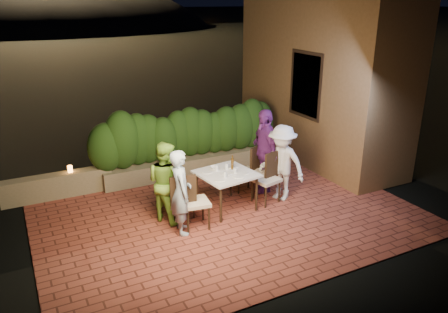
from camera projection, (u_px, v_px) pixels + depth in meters
ground at (229, 215)px, 8.38m from camera, size 400.00×400.00×0.00m
terrace_floor at (217, 207)px, 8.82m from camera, size 7.00×6.00×0.15m
building_wall at (321, 59)px, 10.73m from camera, size 1.60×5.00×5.00m
window_pane at (307, 85)px, 10.15m from camera, size 0.08×1.00×1.40m
window_frame at (306, 85)px, 10.15m from camera, size 0.06×1.15×1.55m
planter at (191, 164)px, 10.32m from camera, size 4.20×0.55×0.40m
hedge at (191, 134)px, 10.06m from camera, size 4.00×0.70×1.10m
parapet at (58, 186)px, 9.02m from camera, size 2.20×0.30×0.50m
hill at (43, 58)px, 60.85m from camera, size 52.00×40.00×22.00m
dining_table at (226, 191)px, 8.49m from camera, size 1.14×1.14×0.75m
plate_nw at (220, 180)px, 8.03m from camera, size 0.21×0.21×0.01m
plate_sw at (207, 172)px, 8.39m from camera, size 0.22×0.22×0.01m
plate_ne at (243, 173)px, 8.35m from camera, size 0.23×0.23×0.01m
plate_se at (232, 166)px, 8.66m from camera, size 0.23×0.23×0.01m
plate_centre at (226, 173)px, 8.32m from camera, size 0.21×0.21×0.01m
plate_front at (239, 176)px, 8.18m from camera, size 0.23×0.23×0.01m
glass_nw at (225, 175)px, 8.12m from camera, size 0.07×0.07×0.12m
glass_sw at (217, 168)px, 8.44m from camera, size 0.07×0.07×0.12m
glass_ne at (235, 171)px, 8.32m from camera, size 0.06×0.06×0.11m
glass_se at (227, 166)px, 8.51m from camera, size 0.07×0.07×0.12m
beer_bottle at (232, 162)px, 8.49m from camera, size 0.05×0.05×0.28m
bowl at (215, 167)px, 8.57m from camera, size 0.21×0.21×0.04m
chair_left_front at (195, 201)px, 7.75m from camera, size 0.53×0.53×1.01m
chair_left_back at (180, 191)px, 8.16m from camera, size 0.50×0.50×1.00m
chair_right_front at (266, 178)px, 8.71m from camera, size 0.58×0.58×1.03m
chair_right_back at (251, 171)px, 9.13m from camera, size 0.61×0.61×0.98m
diner_blue at (181, 192)px, 7.49m from camera, size 0.46×0.62×1.53m
diner_green at (166, 182)px, 7.92m from camera, size 0.85×0.92×1.52m
diner_white at (282, 163)px, 8.77m from camera, size 0.97×1.17×1.57m
diner_purple at (264, 150)px, 9.16m from camera, size 0.58×1.10×1.78m
parapet_lamp at (70, 169)px, 9.04m from camera, size 0.10×0.10×0.14m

